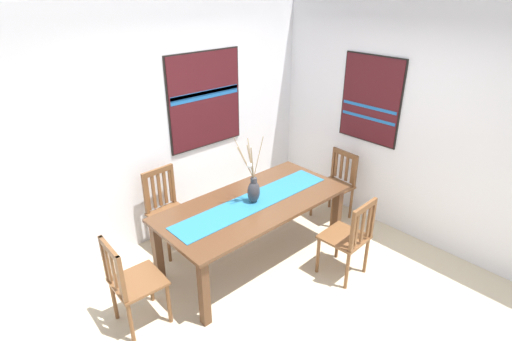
# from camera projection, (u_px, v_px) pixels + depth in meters

# --- Properties ---
(ground_plane) EXTENTS (6.40, 6.40, 0.03)m
(ground_plane) POSITION_uv_depth(u_px,v_px,m) (293.00, 293.00, 4.05)
(ground_plane) COLOR beige
(wall_back) EXTENTS (6.40, 0.12, 2.70)m
(wall_back) POSITION_uv_depth(u_px,v_px,m) (181.00, 121.00, 4.71)
(wall_back) COLOR silver
(wall_back) RESTS_ON ground_plane
(wall_side) EXTENTS (0.12, 6.40, 2.70)m
(wall_side) POSITION_uv_depth(u_px,v_px,m) (408.00, 124.00, 4.60)
(wall_side) COLOR silver
(wall_side) RESTS_ON ground_plane
(dining_table) EXTENTS (2.06, 0.96, 0.74)m
(dining_table) POSITION_uv_depth(u_px,v_px,m) (254.00, 209.00, 4.26)
(dining_table) COLOR #51331E
(dining_table) RESTS_ON ground_plane
(table_runner) EXTENTS (1.90, 0.36, 0.01)m
(table_runner) POSITION_uv_depth(u_px,v_px,m) (254.00, 201.00, 4.22)
(table_runner) COLOR #236B93
(table_runner) RESTS_ON dining_table
(centerpiece_vase) EXTENTS (0.28, 0.24, 0.72)m
(centerpiece_vase) POSITION_uv_depth(u_px,v_px,m) (253.00, 189.00, 4.14)
(centerpiece_vase) COLOR #333338
(centerpiece_vase) RESTS_ON dining_table
(chair_0) EXTENTS (0.45, 0.45, 0.89)m
(chair_0) POSITION_uv_depth(u_px,v_px,m) (336.00, 184.00, 5.18)
(chair_0) COLOR brown
(chair_0) RESTS_ON ground_plane
(chair_1) EXTENTS (0.44, 0.44, 0.91)m
(chair_1) POSITION_uv_depth(u_px,v_px,m) (349.00, 237.00, 4.09)
(chair_1) COLOR brown
(chair_1) RESTS_ON ground_plane
(chair_2) EXTENTS (0.44, 0.44, 0.96)m
(chair_2) POSITION_uv_depth(u_px,v_px,m) (167.00, 208.00, 4.56)
(chair_2) COLOR brown
(chair_2) RESTS_ON ground_plane
(chair_3) EXTENTS (0.44, 0.44, 0.91)m
(chair_3) POSITION_uv_depth(u_px,v_px,m) (132.00, 282.00, 3.48)
(chair_3) COLOR brown
(chair_3) RESTS_ON ground_plane
(painting_on_back_wall) EXTENTS (1.02, 0.05, 1.14)m
(painting_on_back_wall) POSITION_uv_depth(u_px,v_px,m) (205.00, 100.00, 4.76)
(painting_on_back_wall) COLOR black
(painting_on_side_wall) EXTENTS (0.05, 0.80, 1.05)m
(painting_on_side_wall) POSITION_uv_depth(u_px,v_px,m) (371.00, 100.00, 4.80)
(painting_on_side_wall) COLOR black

